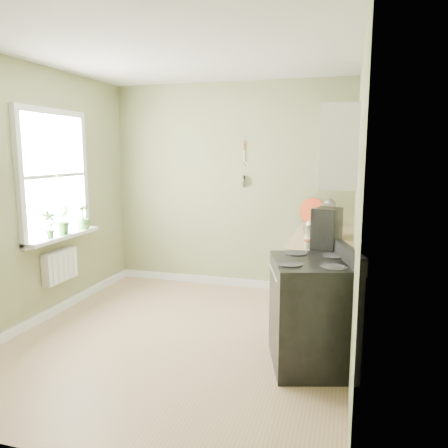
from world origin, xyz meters
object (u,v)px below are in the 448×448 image
(stand_mixer, at_px, (328,221))
(coffee_maker, at_px, (326,230))
(kettle, at_px, (309,229))
(stove, at_px, (312,312))

(stand_mixer, xyz_separation_m, coffee_maker, (0.01, -0.61, 0.01))
(stand_mixer, bearing_deg, kettle, -169.88)
(stove, height_order, stand_mixer, stand_mixer)
(stand_mixer, distance_m, coffee_maker, 0.61)
(kettle, bearing_deg, stove, -82.45)
(stove, distance_m, stand_mixer, 1.27)
(stand_mixer, relative_size, kettle, 2.37)
(stove, xyz_separation_m, coffee_maker, (0.07, 0.50, 0.63))
(stove, xyz_separation_m, stand_mixer, (0.06, 1.11, 0.61))
(stand_mixer, relative_size, coffee_maker, 1.03)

